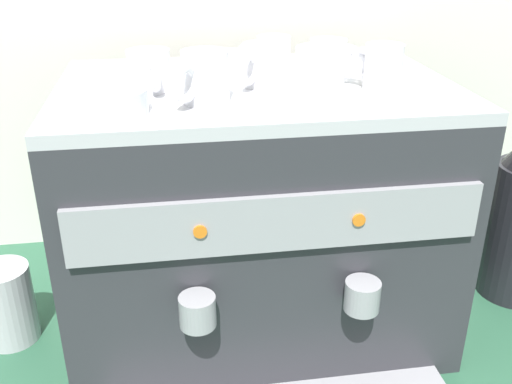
% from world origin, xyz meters
% --- Properties ---
extents(ground_plane, '(4.00, 4.00, 0.00)m').
position_xyz_m(ground_plane, '(0.00, 0.00, 0.00)').
color(ground_plane, '#28563D').
extents(espresso_machine, '(0.68, 0.56, 0.49)m').
position_xyz_m(espresso_machine, '(0.00, -0.00, 0.24)').
color(espresso_machine, '#2D2D33').
rests_on(espresso_machine, ground_plane).
extents(ceramic_cup_0, '(0.09, 0.07, 0.07)m').
position_xyz_m(ceramic_cup_0, '(0.12, -0.02, 0.52)').
color(ceramic_cup_0, white).
rests_on(ceramic_cup_0, espresso_machine).
extents(ceramic_cup_1, '(0.07, 0.09, 0.08)m').
position_xyz_m(ceramic_cup_1, '(0.19, -0.09, 0.53)').
color(ceramic_cup_1, white).
rests_on(ceramic_cup_1, espresso_machine).
extents(ceramic_cup_2, '(0.10, 0.06, 0.07)m').
position_xyz_m(ceramic_cup_2, '(0.04, 0.07, 0.52)').
color(ceramic_cup_2, white).
rests_on(ceramic_cup_2, espresso_machine).
extents(ceramic_cup_3, '(0.09, 0.10, 0.08)m').
position_xyz_m(ceramic_cup_3, '(-0.10, -0.11, 0.53)').
color(ceramic_cup_3, white).
rests_on(ceramic_cup_3, espresso_machine).
extents(ceramic_cup_4, '(0.07, 0.11, 0.07)m').
position_xyz_m(ceramic_cup_4, '(-0.18, -0.02, 0.52)').
color(ceramic_cup_4, white).
rests_on(ceramic_cup_4, espresso_machine).
extents(ceramic_cup_5, '(0.07, 0.09, 0.07)m').
position_xyz_m(ceramic_cup_5, '(0.00, -0.02, 0.52)').
color(ceramic_cup_5, white).
rests_on(ceramic_cup_5, espresso_machine).
extents(ceramic_bowl_0, '(0.11, 0.11, 0.04)m').
position_xyz_m(ceramic_bowl_0, '(-0.24, -0.14, 0.50)').
color(ceramic_bowl_0, silver).
rests_on(ceramic_bowl_0, espresso_machine).
extents(ceramic_bowl_1, '(0.12, 0.12, 0.03)m').
position_xyz_m(ceramic_bowl_1, '(0.16, 0.13, 0.50)').
color(ceramic_bowl_1, silver).
rests_on(ceramic_bowl_1, espresso_machine).
extents(ceramic_bowl_2, '(0.11, 0.11, 0.04)m').
position_xyz_m(ceramic_bowl_2, '(-0.05, 0.06, 0.51)').
color(ceramic_bowl_2, silver).
rests_on(ceramic_bowl_2, espresso_machine).
extents(milk_pitcher, '(0.10, 0.10, 0.16)m').
position_xyz_m(milk_pitcher, '(-0.48, -0.00, 0.08)').
color(milk_pitcher, '#B7B7BC').
rests_on(milk_pitcher, ground_plane).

